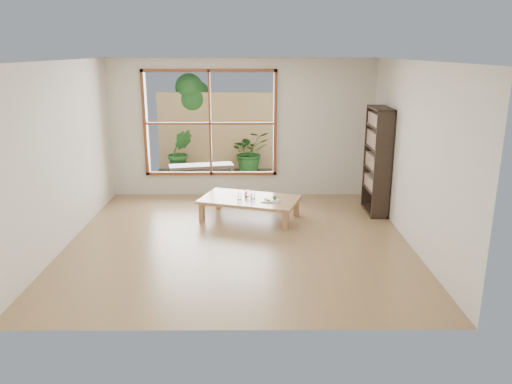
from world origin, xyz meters
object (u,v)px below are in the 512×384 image
at_px(low_table, 250,201).
at_px(garden_bench, 201,167).
at_px(food_tray, 271,200).
at_px(bookshelf, 377,161).

xyz_separation_m(low_table, garden_bench, (-1.03, 2.12, 0.07)).
bearing_deg(food_tray, bookshelf, 24.80).
distance_m(low_table, garden_bench, 2.36).
bearing_deg(garden_bench, bookshelf, -41.25).
height_order(bookshelf, garden_bench, bookshelf).
height_order(low_table, garden_bench, garden_bench).
xyz_separation_m(bookshelf, garden_bench, (-3.20, 1.79, -0.53)).
bearing_deg(food_tray, low_table, 163.88).
relative_size(low_table, garden_bench, 1.31).
xyz_separation_m(low_table, food_tray, (0.35, -0.17, 0.06)).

